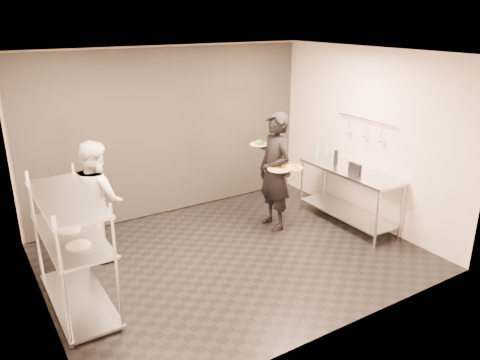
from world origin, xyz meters
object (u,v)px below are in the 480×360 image
waiter (275,172)px  pos_monitor (355,169)px  bottle_green (317,151)px  pizza_plate_near (279,169)px  pass_rack (72,245)px  pizza_plate_far (293,167)px  salad_plate (259,143)px  bottle_clear (326,151)px  chef (97,199)px  prep_counter (349,187)px  bottle_dark (336,157)px

waiter → pos_monitor: (0.99, -0.73, 0.08)m
bottle_green → pizza_plate_near: bearing=-157.1°
pass_rack → bottle_green: (4.32, 0.80, 0.27)m
pass_rack → pizza_plate_far: 3.44m
pizza_plate_near → pizza_plate_far: 0.28m
waiter → bottle_green: bearing=107.1°
salad_plate → bottle_clear: bearing=-1.9°
salad_plate → pos_monitor: (1.09, -1.02, -0.33)m
waiter → bottle_clear: (1.27, 0.24, 0.08)m
pizza_plate_far → pos_monitor: pos_monitor is taller
waiter → pizza_plate_far: bearing=46.6°
chef → pizza_plate_far: size_ratio=5.67×
pass_rack → prep_counter: (4.33, 0.00, -0.14)m
waiter → pass_rack: bearing=-78.3°
prep_counter → pizza_plate_near: (-1.19, 0.30, 0.43)m
pos_monitor → bottle_clear: 1.01m
pizza_plate_near → pizza_plate_far: pizza_plate_near is taller
salad_plate → bottle_green: (1.20, -0.00, -0.31)m
bottle_green → salad_plate: bearing=179.8°
pos_monitor → prep_counter: bearing=63.8°
pos_monitor → bottle_clear: (0.29, 0.97, -0.00)m
pizza_plate_near → pos_monitor: size_ratio=1.36×
bottle_green → chef: bearing=175.4°
pizza_plate_far → bottle_dark: 0.90m
bottle_green → bottle_dark: 0.47m
chef → bottle_dark: 3.80m
waiter → salad_plate: waiter is taller
waiter → bottle_clear: waiter is taller
pizza_plate_near → bottle_dark: bearing=1.4°
salad_plate → bottle_green: size_ratio=1.25×
pizza_plate_near → bottle_dark: (1.18, 0.03, -0.02)m
chef → bottle_green: 3.74m
pizza_plate_near → pos_monitor: pos_monitor is taller
waiter → pizza_plate_near: (-0.08, -0.21, 0.13)m
waiter → prep_counter: bearing=67.7°
prep_counter → waiter: (-1.11, 0.51, 0.31)m
prep_counter → bottle_green: 0.90m
prep_counter → pos_monitor: size_ratio=7.14×
pos_monitor → bottle_green: 1.02m
pass_rack → pizza_plate_far: size_ratio=5.42×
prep_counter → pizza_plate_near: 1.30m
salad_plate → pos_monitor: size_ratio=1.18×
prep_counter → pos_monitor: pos_monitor is taller
chef → bottle_clear: size_ratio=9.25×
pizza_plate_far → pos_monitor: bearing=-33.3°
bottle_green → bottle_clear: (0.18, -0.04, -0.03)m
salad_plate → bottle_clear: salad_plate is taller
chef → pos_monitor: bearing=-120.3°
prep_counter → pizza_plate_near: size_ratio=5.25×
prep_counter → pizza_plate_near: bearing=165.7°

